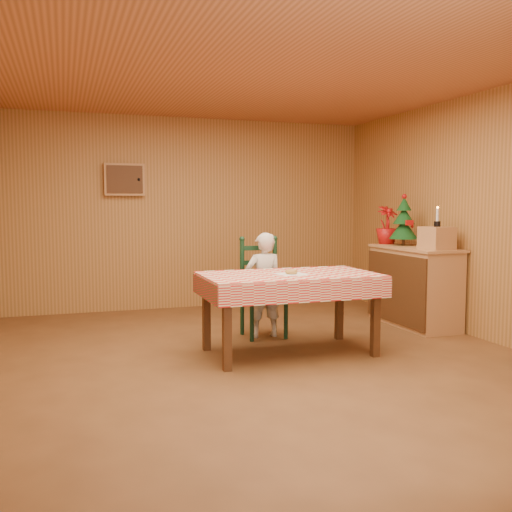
{
  "coord_description": "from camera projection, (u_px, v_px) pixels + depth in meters",
  "views": [
    {
      "loc": [
        -1.67,
        -4.75,
        1.42
      ],
      "look_at": [
        0.0,
        0.2,
        0.95
      ],
      "focal_mm": 40.0,
      "sensor_mm": 36.0,
      "label": 1
    }
  ],
  "objects": [
    {
      "name": "shelf_unit",
      "position": [
        414.0,
        286.0,
        6.69
      ],
      "size": [
        0.54,
        1.24,
        0.93
      ],
      "color": "tan",
      "rests_on": "ground"
    },
    {
      "name": "flower_arrangement",
      "position": [
        387.0,
        225.0,
        7.13
      ],
      "size": [
        0.31,
        0.31,
        0.48
      ],
      "primitive_type": "imported",
      "rotation": [
        0.0,
        0.0,
        0.16
      ],
      "color": "#B01010",
      "rests_on": "shelf_unit"
    },
    {
      "name": "crate",
      "position": [
        437.0,
        238.0,
        6.26
      ],
      "size": [
        0.33,
        0.33,
        0.25
      ],
      "primitive_type": "cube",
      "rotation": [
        0.0,
        0.0,
        0.11
      ],
      "color": "tan",
      "rests_on": "shelf_unit"
    },
    {
      "name": "cabin_walls",
      "position": [
        245.0,
        163.0,
        5.48
      ],
      "size": [
        5.1,
        6.05,
        2.65
      ],
      "color": "#AF7A3F",
      "rests_on": "ground"
    },
    {
      "name": "ground",
      "position": [
        263.0,
        363.0,
        5.14
      ],
      "size": [
        6.0,
        6.0,
        0.0
      ],
      "primitive_type": "plane",
      "color": "brown",
      "rests_on": "ground"
    },
    {
      "name": "ladder_chair",
      "position": [
        262.0,
        290.0,
        6.17
      ],
      "size": [
        0.44,
        0.4,
        1.08
      ],
      "color": "black",
      "rests_on": "ground"
    },
    {
      "name": "donut",
      "position": [
        291.0,
        272.0,
        5.35
      ],
      "size": [
        0.15,
        0.15,
        0.04
      ],
      "primitive_type": "torus",
      "rotation": [
        0.0,
        0.0,
        0.36
      ],
      "color": "#C09245",
      "rests_on": "napkin"
    },
    {
      "name": "seated_child",
      "position": [
        264.0,
        285.0,
        6.11
      ],
      "size": [
        0.41,
        0.27,
        1.12
      ],
      "primitive_type": "imported",
      "rotation": [
        0.0,
        0.0,
        3.14
      ],
      "color": "silver",
      "rests_on": "ground"
    },
    {
      "name": "christmas_tree",
      "position": [
        404.0,
        222.0,
        6.86
      ],
      "size": [
        0.34,
        0.34,
        0.62
      ],
      "color": "#502D15",
      "rests_on": "shelf_unit"
    },
    {
      "name": "dining_table",
      "position": [
        289.0,
        282.0,
        5.41
      ],
      "size": [
        1.66,
        0.96,
        0.77
      ],
      "color": "#502D15",
      "rests_on": "ground"
    },
    {
      "name": "napkin",
      "position": [
        291.0,
        274.0,
        5.35
      ],
      "size": [
        0.3,
        0.3,
        0.0
      ],
      "primitive_type": "cube",
      "rotation": [
        0.0,
        0.0,
        0.18
      ],
      "color": "white",
      "rests_on": "dining_table"
    },
    {
      "name": "candle_set",
      "position": [
        437.0,
        221.0,
        6.25
      ],
      "size": [
        0.07,
        0.07,
        0.22
      ],
      "color": "black",
      "rests_on": "crate"
    }
  ]
}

